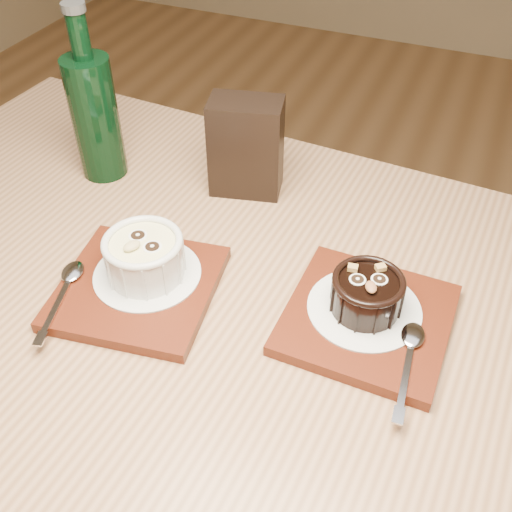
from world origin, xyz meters
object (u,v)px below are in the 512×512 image
at_px(tray_left, 138,288).
at_px(ramekin_dark, 367,292).
at_px(condiment_stand, 246,147).
at_px(table, 225,368).
at_px(green_bottle, 95,114).
at_px(tray_right, 367,319).
at_px(ramekin_white, 144,255).

distance_m(tray_left, ramekin_dark, 0.27).
height_order(ramekin_dark, condiment_stand, condiment_stand).
xyz_separation_m(table, tray_left, (-0.11, 0.00, 0.10)).
height_order(tray_left, green_bottle, green_bottle).
height_order(table, tray_left, tray_left).
bearing_deg(condiment_stand, ramekin_dark, -39.04).
xyz_separation_m(tray_left, tray_right, (0.27, 0.06, 0.00)).
height_order(condiment_stand, green_bottle, green_bottle).
height_order(table, tray_right, tray_right).
bearing_deg(table, condiment_stand, 107.23).
bearing_deg(table, ramekin_dark, 23.85).
height_order(ramekin_dark, green_bottle, green_bottle).
xyz_separation_m(tray_left, ramekin_dark, (0.26, 0.06, 0.03)).
height_order(tray_left, condiment_stand, condiment_stand).
bearing_deg(condiment_stand, tray_left, -98.02).
height_order(tray_left, ramekin_dark, ramekin_dark).
distance_m(tray_right, green_bottle, 0.48).
bearing_deg(ramekin_white, table, 12.97).
bearing_deg(green_bottle, tray_left, -48.49).
height_order(ramekin_white, tray_right, ramekin_white).
height_order(ramekin_white, ramekin_dark, ramekin_white).
relative_size(tray_left, condiment_stand, 1.29).
bearing_deg(ramekin_dark, ramekin_white, 166.54).
relative_size(tray_left, tray_right, 1.00).
bearing_deg(tray_left, ramekin_dark, 13.86).
bearing_deg(green_bottle, table, -35.10).
relative_size(tray_left, green_bottle, 0.71).
relative_size(table, green_bottle, 4.96).
xyz_separation_m(tray_right, ramekin_dark, (-0.01, 0.01, 0.03)).
distance_m(ramekin_dark, green_bottle, 0.47).
distance_m(ramekin_dark, condiment_stand, 0.29).
distance_m(ramekin_white, green_bottle, 0.27).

